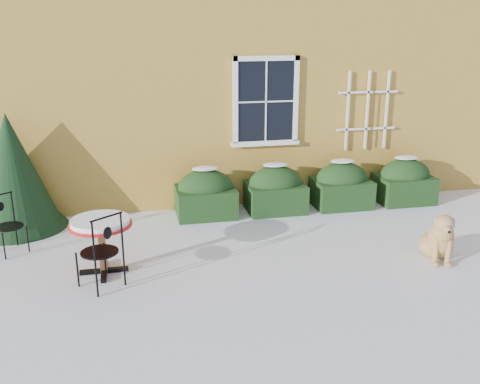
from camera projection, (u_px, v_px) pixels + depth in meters
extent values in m
plane|color=white|center=(255.00, 275.00, 7.39)|extent=(80.00, 80.00, 0.00)
cube|color=gold|center=(189.00, 38.00, 13.03)|extent=(12.00, 8.00, 6.00)
cube|color=black|center=(266.00, 102.00, 9.75)|extent=(1.05, 0.03, 1.45)
cube|color=white|center=(266.00, 58.00, 9.51)|extent=(1.23, 0.06, 0.09)
cube|color=white|center=(265.00, 143.00, 9.97)|extent=(1.23, 0.06, 0.09)
cube|color=white|center=(235.00, 103.00, 9.63)|extent=(0.09, 0.06, 1.63)
cube|color=white|center=(296.00, 101.00, 9.85)|extent=(0.09, 0.06, 1.63)
cube|color=white|center=(266.00, 102.00, 9.73)|extent=(0.02, 0.02, 1.45)
cube|color=white|center=(266.00, 102.00, 9.73)|extent=(1.05, 0.02, 0.02)
cube|color=white|center=(265.00, 143.00, 9.97)|extent=(1.29, 0.14, 0.07)
cube|color=white|center=(347.00, 111.00, 10.12)|extent=(0.04, 0.03, 1.50)
cube|color=white|center=(367.00, 111.00, 10.20)|extent=(0.04, 0.03, 1.50)
cube|color=white|center=(386.00, 110.00, 10.28)|extent=(0.04, 0.03, 1.50)
cube|color=white|center=(366.00, 129.00, 10.30)|extent=(1.20, 0.03, 0.04)
cube|color=white|center=(368.00, 92.00, 10.09)|extent=(1.20, 0.03, 0.04)
cylinder|color=#472D19|center=(372.00, 118.00, 10.24)|extent=(0.02, 0.02, 1.10)
cube|color=black|center=(206.00, 202.00, 9.64)|extent=(1.05, 0.80, 0.52)
ellipsoid|color=black|center=(206.00, 188.00, 9.56)|extent=(1.00, 0.72, 0.67)
ellipsoid|color=white|center=(205.00, 168.00, 9.45)|extent=(0.47, 0.32, 0.06)
cube|color=black|center=(275.00, 197.00, 9.90)|extent=(1.05, 0.80, 0.52)
ellipsoid|color=black|center=(276.00, 184.00, 9.82)|extent=(1.00, 0.72, 0.67)
ellipsoid|color=white|center=(276.00, 165.00, 9.71)|extent=(0.47, 0.32, 0.06)
cube|color=black|center=(341.00, 193.00, 10.16)|extent=(1.05, 0.80, 0.52)
ellipsoid|color=black|center=(342.00, 180.00, 10.08)|extent=(1.00, 0.72, 0.67)
ellipsoid|color=white|center=(343.00, 161.00, 9.97)|extent=(0.47, 0.32, 0.06)
cube|color=black|center=(404.00, 189.00, 10.42)|extent=(1.05, 0.80, 0.52)
ellipsoid|color=black|center=(405.00, 176.00, 10.34)|extent=(1.00, 0.72, 0.67)
ellipsoid|color=white|center=(407.00, 158.00, 10.23)|extent=(0.47, 0.32, 0.06)
cone|color=black|center=(16.00, 201.00, 9.00)|extent=(1.63, 1.63, 0.94)
cone|color=black|center=(12.00, 172.00, 8.84)|extent=(1.45, 1.45, 1.97)
cube|color=black|center=(104.00, 271.00, 7.46)|extent=(0.67, 0.08, 0.06)
cube|color=black|center=(104.00, 271.00, 7.46)|extent=(0.08, 0.67, 0.06)
cube|color=#57351E|center=(102.00, 249.00, 7.36)|extent=(0.10, 0.10, 0.72)
cylinder|color=red|center=(100.00, 225.00, 7.26)|extent=(0.86, 0.86, 0.04)
cylinder|color=white|center=(100.00, 221.00, 7.24)|extent=(0.80, 0.80, 0.07)
cylinder|color=black|center=(105.00, 259.00, 7.31)|extent=(0.03, 0.03, 0.48)
cylinder|color=black|center=(77.00, 270.00, 7.00)|extent=(0.03, 0.03, 0.48)
cylinder|color=black|center=(124.00, 268.00, 7.04)|extent=(0.03, 0.03, 0.48)
cylinder|color=black|center=(97.00, 279.00, 6.73)|extent=(0.03, 0.03, 0.48)
cylinder|color=black|center=(100.00, 252.00, 6.95)|extent=(0.49, 0.49, 0.02)
cylinder|color=black|center=(122.00, 232.00, 6.89)|extent=(0.03, 0.03, 0.54)
cylinder|color=black|center=(93.00, 242.00, 6.58)|extent=(0.03, 0.03, 0.54)
cylinder|color=black|center=(106.00, 217.00, 6.66)|extent=(0.39, 0.30, 0.03)
ellipsoid|color=black|center=(108.00, 233.00, 6.72)|extent=(0.12, 0.10, 0.17)
cylinder|color=black|center=(4.00, 246.00, 7.83)|extent=(0.02, 0.02, 0.42)
cylinder|color=black|center=(28.00, 239.00, 8.09)|extent=(0.02, 0.02, 0.42)
cylinder|color=black|center=(16.00, 233.00, 8.33)|extent=(0.02, 0.02, 0.42)
cylinder|color=black|center=(9.00, 227.00, 8.02)|extent=(0.42, 0.42, 0.02)
cylinder|color=black|center=(13.00, 206.00, 8.20)|extent=(0.02, 0.02, 0.46)
ellipsoid|color=black|center=(0.00, 206.00, 8.05)|extent=(0.11, 0.09, 0.14)
ellipsoid|color=tan|center=(436.00, 245.00, 7.94)|extent=(0.62, 0.65, 0.40)
ellipsoid|color=tan|center=(441.00, 239.00, 7.71)|extent=(0.45, 0.43, 0.49)
sphere|color=tan|center=(443.00, 233.00, 7.63)|extent=(0.30, 0.30, 0.30)
cylinder|color=tan|center=(436.00, 252.00, 7.65)|extent=(0.08, 0.08, 0.39)
cylinder|color=tan|center=(448.00, 253.00, 7.64)|extent=(0.08, 0.08, 0.39)
ellipsoid|color=tan|center=(435.00, 264.00, 7.65)|extent=(0.11, 0.14, 0.06)
ellipsoid|color=tan|center=(448.00, 264.00, 7.64)|extent=(0.11, 0.14, 0.06)
cylinder|color=tan|center=(443.00, 230.00, 7.61)|extent=(0.23, 0.26, 0.21)
sphere|color=tan|center=(445.00, 224.00, 7.53)|extent=(0.26, 0.26, 0.26)
ellipsoid|color=tan|center=(447.00, 229.00, 7.43)|extent=(0.17, 0.23, 0.11)
sphere|color=black|center=(449.00, 232.00, 7.35)|extent=(0.04, 0.04, 0.04)
ellipsoid|color=tan|center=(436.00, 223.00, 7.57)|extent=(0.09, 0.10, 0.16)
ellipsoid|color=tan|center=(452.00, 223.00, 7.56)|extent=(0.09, 0.10, 0.16)
cylinder|color=tan|center=(442.00, 248.00, 8.15)|extent=(0.14, 0.32, 0.07)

